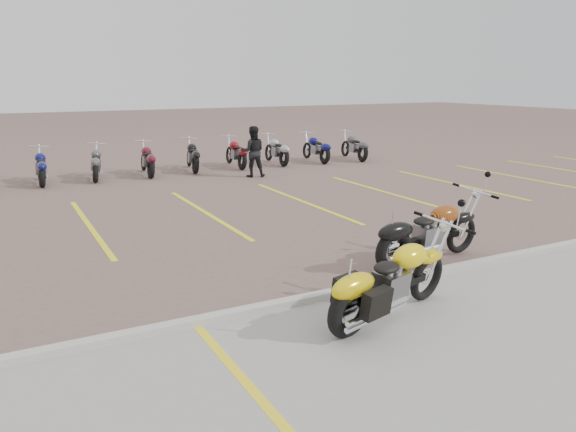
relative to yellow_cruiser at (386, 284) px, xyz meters
name	(u,v)px	position (x,y,z in m)	size (l,w,h in m)	color
ground	(282,259)	(-0.04, 2.96, -0.50)	(100.00, 100.00, 0.00)	#715751
concrete_apron	(466,370)	(-0.04, -1.54, -0.49)	(60.00, 5.00, 0.01)	#9E9B93
curb	(343,292)	(-0.04, 0.96, -0.44)	(60.00, 0.18, 0.12)	#ADAAA3
parking_stripes	(206,213)	(-0.04, 6.96, -0.49)	(38.00, 5.50, 0.01)	yellow
apron_stripe	(284,427)	(-2.34, -1.54, -0.49)	(0.12, 5.00, 0.00)	yellow
yellow_cruiser	(386,284)	(0.00, 0.00, 0.00)	(2.38, 0.80, 1.00)	black
flame_cruiser	(425,235)	(2.07, 1.59, 0.00)	(2.45, 0.47, 1.01)	black
person_b	(253,152)	(3.10, 11.12, 0.33)	(0.81, 0.63, 1.66)	black
bg_bike_row	(146,158)	(0.07, 13.15, 0.05)	(17.34, 2.05, 1.10)	black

